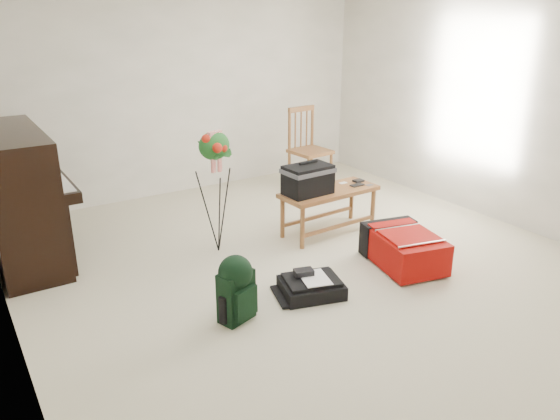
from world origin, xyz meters
TOP-DOWN VIEW (x-y plane):
  - floor at (0.00, 0.00)m, footprint 5.00×5.50m
  - wall_back at (0.00, 2.75)m, footprint 5.00×0.04m
  - wall_right at (2.50, 0.00)m, footprint 0.04×5.50m
  - piano at (-2.19, 1.60)m, footprint 0.71×1.50m
  - bench at (0.46, 0.59)m, footprint 1.09×0.48m
  - dining_chair at (1.38, 1.99)m, footprint 0.50×0.50m
  - red_suitcase at (0.75, -0.40)m, footprint 0.67×0.88m
  - black_duffel at (-0.30, -0.44)m, footprint 0.59×0.52m
  - green_backpack at (-1.02, -0.45)m, footprint 0.31×0.29m
  - flower_stand at (-0.57, 0.78)m, footprint 0.49×0.49m

SIDE VIEW (x-z plane):
  - floor at x=0.00m, z-range -0.01..0.01m
  - black_duffel at x=-0.30m, z-range -0.03..0.18m
  - red_suitcase at x=0.75m, z-range 0.01..0.34m
  - green_backpack at x=-1.02m, z-range 0.03..0.57m
  - dining_chair at x=1.38m, z-range -0.01..1.05m
  - bench at x=0.46m, z-range 0.17..0.99m
  - piano at x=-2.19m, z-range -0.03..1.22m
  - flower_stand at x=-0.57m, z-range -0.02..1.23m
  - wall_back at x=0.00m, z-range 0.00..2.50m
  - wall_right at x=2.50m, z-range 0.00..2.50m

